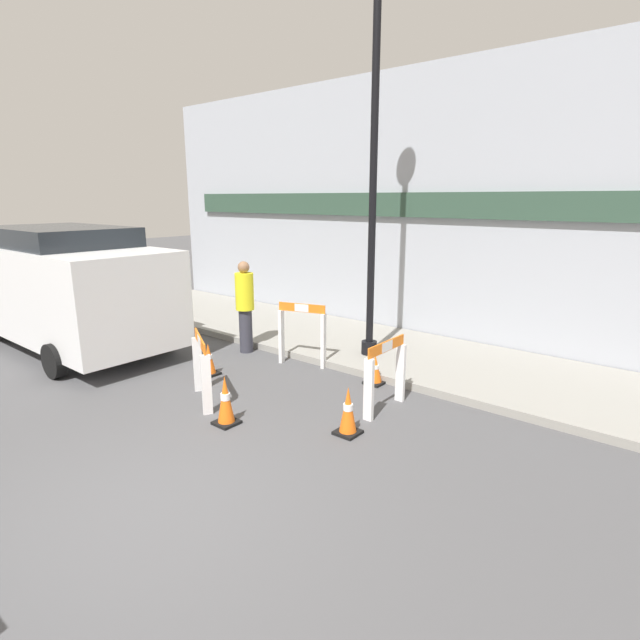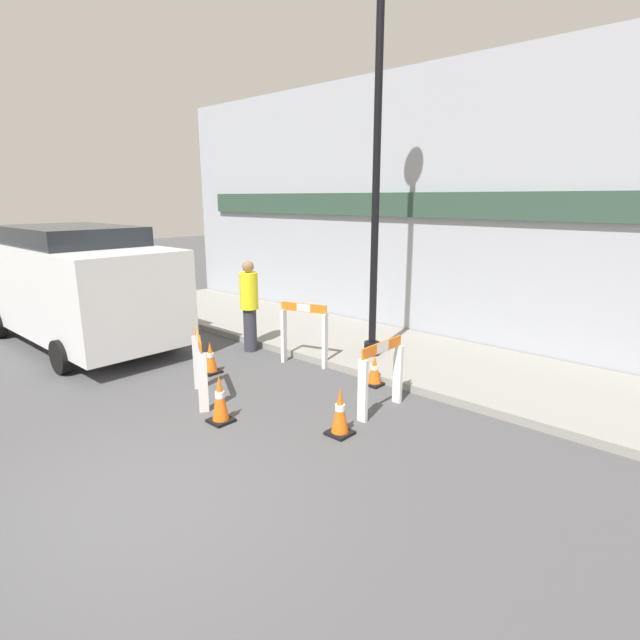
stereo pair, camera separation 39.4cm
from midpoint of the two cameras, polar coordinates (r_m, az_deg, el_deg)
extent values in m
plane|color=#4C4C4F|center=(5.41, -22.56, -20.31)|extent=(60.00, 60.00, 0.00)
cube|color=gray|center=(9.32, 11.36, -4.49)|extent=(18.00, 2.85, 0.12)
cube|color=#A3A8B2|center=(10.22, 16.21, 12.19)|extent=(18.00, 0.12, 5.50)
cube|color=#2D4738|center=(10.12, 15.98, 12.48)|extent=(16.20, 0.10, 0.50)
cylinder|color=black|center=(9.27, 4.42, -3.16)|extent=(0.29, 0.29, 0.24)
cylinder|color=black|center=(8.87, 4.78, 15.40)|extent=(0.13, 0.13, 6.14)
cube|color=white|center=(6.76, 3.92, -8.00)|extent=(0.13, 0.06, 0.87)
cube|color=white|center=(7.44, 7.69, -6.02)|extent=(0.13, 0.06, 0.87)
cube|color=orange|center=(6.93, 6.00, -3.01)|extent=(0.04, 0.92, 0.15)
cube|color=white|center=(6.93, 6.00, -3.01)|extent=(0.04, 0.28, 0.14)
cube|color=white|center=(8.76, -0.90, -2.44)|extent=(0.10, 0.14, 0.98)
cube|color=white|center=(9.10, -5.68, -1.89)|extent=(0.10, 0.14, 0.98)
cube|color=orange|center=(8.79, -3.38, 1.39)|extent=(0.85, 0.29, 0.15)
cube|color=white|center=(8.79, -3.38, 1.39)|extent=(0.26, 0.11, 0.14)
cube|color=white|center=(8.02, -15.18, -4.94)|extent=(0.12, 0.14, 0.86)
cube|color=white|center=(7.15, -14.40, -7.20)|extent=(0.12, 0.14, 0.86)
cube|color=orange|center=(7.43, -15.05, -2.32)|extent=(0.87, 0.51, 0.15)
cube|color=white|center=(7.43, -15.05, -2.32)|extent=(0.27, 0.17, 0.14)
cube|color=black|center=(6.95, -12.27, -11.40)|extent=(0.30, 0.30, 0.04)
cone|color=orange|center=(6.81, -12.42, -8.80)|extent=(0.22, 0.23, 0.64)
cylinder|color=white|center=(6.80, -12.43, -8.55)|extent=(0.13, 0.13, 0.09)
cube|color=black|center=(8.20, 4.89, -7.13)|extent=(0.30, 0.30, 0.04)
cone|color=orange|center=(8.11, 4.93, -5.49)|extent=(0.22, 0.22, 0.46)
cylinder|color=white|center=(8.11, 4.93, -5.34)|extent=(0.13, 0.13, 0.06)
cube|color=black|center=(6.54, 1.42, -12.73)|extent=(0.30, 0.30, 0.04)
cone|color=orange|center=(6.40, 1.44, -10.17)|extent=(0.23, 0.22, 0.60)
cylinder|color=white|center=(6.39, 1.44, -9.92)|extent=(0.13, 0.13, 0.08)
cube|color=black|center=(8.81, -13.79, -5.99)|extent=(0.30, 0.30, 0.04)
cone|color=orange|center=(8.72, -13.89, -4.26)|extent=(0.22, 0.22, 0.52)
cylinder|color=white|center=(8.71, -13.90, -4.09)|extent=(0.13, 0.13, 0.07)
cylinder|color=#33333D|center=(9.83, -9.61, -1.23)|extent=(0.32, 0.32, 0.85)
cylinder|color=yellow|center=(9.66, -9.79, 3.23)|extent=(0.45, 0.45, 0.71)
sphere|color=#8E6647|center=(9.59, -9.91, 5.97)|extent=(0.28, 0.28, 0.22)
cube|color=white|center=(11.24, -28.00, 3.09)|extent=(5.44, 2.08, 1.73)
cube|color=#1E2328|center=(11.14, -28.50, 7.47)|extent=(2.99, 1.92, 0.73)
cylinder|color=black|center=(10.40, -18.55, -1.66)|extent=(0.60, 0.18, 0.60)
cylinder|color=black|center=(9.53, -29.18, -4.11)|extent=(0.60, 0.18, 0.60)
cylinder|color=black|center=(13.33, -26.32, 0.91)|extent=(0.60, 0.18, 0.60)
camera|label=1|loc=(0.20, -91.39, -0.34)|focal=28.00mm
camera|label=2|loc=(0.20, 88.61, 0.34)|focal=28.00mm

